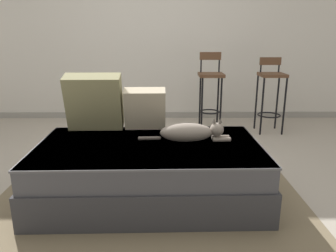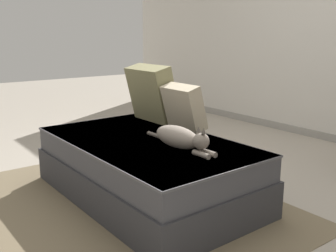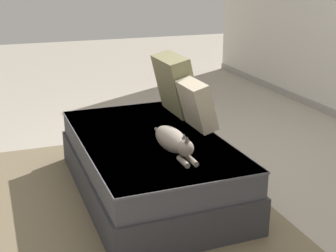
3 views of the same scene
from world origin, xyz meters
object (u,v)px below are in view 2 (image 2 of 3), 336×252
Objects in this scene: couch at (146,168)px; throw_pillow_middle at (184,107)px; cat at (180,138)px; throw_pillow_corner at (152,93)px.

throw_pillow_middle reaches higher than couch.
cat is (0.38, -0.34, -0.12)m from throw_pillow_middle.
cat is (0.33, 0.07, 0.30)m from couch.
throw_pillow_middle is (-0.05, 0.41, 0.41)m from couch.
throw_pillow_corner is (-0.49, 0.40, 0.48)m from couch.
throw_pillow_corner is 0.45m from throw_pillow_middle.
throw_pillow_middle reaches higher than cat.
throw_pillow_corner is at bearing 158.14° from cat.
cat is at bearing -21.86° from throw_pillow_corner.
couch is 3.52× the size of throw_pillow_corner.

